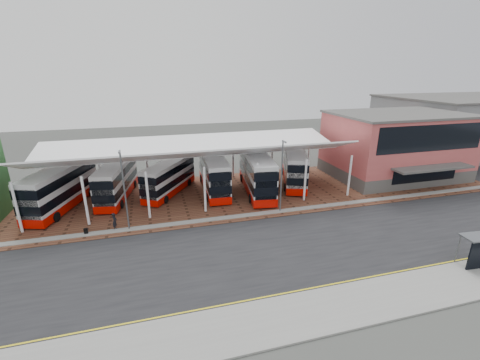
{
  "coord_description": "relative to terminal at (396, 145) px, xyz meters",
  "views": [
    {
      "loc": [
        -11.05,
        -23.98,
        14.98
      ],
      "look_at": [
        -1.98,
        8.64,
        3.32
      ],
      "focal_mm": 24.0,
      "sensor_mm": 36.0,
      "label": 1
    }
  ],
  "objects": [
    {
      "name": "north_kerb",
      "position": [
        -23.0,
        -7.72,
        -4.59
      ],
      "size": [
        120.0,
        0.8,
        0.14
      ],
      "primitive_type": "cube",
      "color": "gray",
      "rests_on": "ground"
    },
    {
      "name": "yellow_line_near",
      "position": [
        -23.0,
        -20.92,
        -4.63
      ],
      "size": [
        120.0,
        0.12,
        0.01
      ],
      "primitive_type": "cube",
      "color": "yellow",
      "rests_on": "road"
    },
    {
      "name": "bus_1",
      "position": [
        -38.63,
        1.5,
        -2.42
      ],
      "size": [
        4.37,
        10.93,
        4.39
      ],
      "rotation": [
        0.0,
        0.0,
        -0.19
      ],
      "color": "silver",
      "rests_on": "forecourt"
    },
    {
      "name": "forecourt",
      "position": [
        -21.0,
        -0.92,
        -4.63
      ],
      "size": [
        72.0,
        16.0,
        0.06
      ],
      "primitive_type": "cube",
      "color": "brown",
      "rests_on": "ground"
    },
    {
      "name": "bus_2",
      "position": [
        -32.39,
        1.38,
        -2.56
      ],
      "size": [
        7.24,
        9.63,
        4.1
      ],
      "rotation": [
        0.0,
        0.0,
        -0.56
      ],
      "color": "silver",
      "rests_on": "forecourt"
    },
    {
      "name": "ground",
      "position": [
        -23.0,
        -13.92,
        -4.66
      ],
      "size": [
        140.0,
        140.0,
        0.0
      ],
      "primitive_type": "plane",
      "color": "#3D403C"
    },
    {
      "name": "bus_0",
      "position": [
        -44.4,
        0.02,
        -2.26
      ],
      "size": [
        6.11,
        11.7,
        4.72
      ],
      "rotation": [
        0.0,
        0.0,
        -0.32
      ],
      "color": "silver",
      "rests_on": "forecourt"
    },
    {
      "name": "suitcase",
      "position": [
        -40.92,
        -7.57,
        -4.3
      ],
      "size": [
        0.35,
        0.25,
        0.6
      ],
      "primitive_type": "cube",
      "color": "black",
      "rests_on": "forecourt"
    },
    {
      "name": "terminal",
      "position": [
        0.0,
        0.0,
        0.0
      ],
      "size": [
        18.4,
        14.4,
        9.25
      ],
      "color": "#4F4E4B",
      "rests_on": "ground"
    },
    {
      "name": "lamp_east",
      "position": [
        -21.0,
        -7.65,
        -0.3
      ],
      "size": [
        0.16,
        0.9,
        8.07
      ],
      "color": "#565A5E",
      "rests_on": "ground"
    },
    {
      "name": "bus_3",
      "position": [
        -26.81,
        0.86,
        -2.29
      ],
      "size": [
        3.26,
        11.42,
        4.66
      ],
      "rotation": [
        0.0,
        0.0,
        -0.05
      ],
      "color": "silver",
      "rests_on": "forecourt"
    },
    {
      "name": "bus_4",
      "position": [
        -21.58,
        -0.93,
        -2.13
      ],
      "size": [
        4.42,
        12.31,
        4.96
      ],
      "rotation": [
        0.0,
        0.0,
        -0.14
      ],
      "color": "silver",
      "rests_on": "forecourt"
    },
    {
      "name": "road",
      "position": [
        -23.0,
        -14.92,
        -4.65
      ],
      "size": [
        120.0,
        14.0,
        0.02
      ],
      "primitive_type": "cube",
      "color": "black",
      "rests_on": "ground"
    },
    {
      "name": "yellow_line_far",
      "position": [
        -23.0,
        -20.62,
        -4.63
      ],
      "size": [
        120.0,
        0.12,
        0.01
      ],
      "primitive_type": "cube",
      "color": "yellow",
      "rests_on": "road"
    },
    {
      "name": "canopy",
      "position": [
        -29.0,
        0.01,
        1.14
      ],
      "size": [
        37.0,
        11.63,
        7.07
      ],
      "color": "white",
      "rests_on": "ground"
    },
    {
      "name": "pedestrian",
      "position": [
        -38.3,
        -7.26,
        -3.73
      ],
      "size": [
        0.5,
        0.68,
        1.73
      ],
      "primitive_type": "imported",
      "rotation": [
        0.0,
        0.0,
        1.44
      ],
      "color": "black",
      "rests_on": "forecourt"
    },
    {
      "name": "bus_5",
      "position": [
        -15.51,
        0.86,
        -2.28
      ],
      "size": [
        6.4,
        11.5,
        4.66
      ],
      "rotation": [
        0.0,
        0.0,
        -0.36
      ],
      "color": "silver",
      "rests_on": "forecourt"
    },
    {
      "name": "lamp_west",
      "position": [
        -37.0,
        -7.65,
        -0.3
      ],
      "size": [
        0.16,
        0.9,
        8.07
      ],
      "color": "#565A5E",
      "rests_on": "ground"
    },
    {
      "name": "sidewalk",
      "position": [
        -23.0,
        -22.92,
        -4.59
      ],
      "size": [
        120.0,
        4.0,
        0.14
      ],
      "primitive_type": "cube",
      "color": "gray",
      "rests_on": "ground"
    },
    {
      "name": "warehouse",
      "position": [
        25.0,
        10.08,
        0.5
      ],
      "size": [
        30.5,
        20.5,
        10.25
      ],
      "color": "slate",
      "rests_on": "ground"
    }
  ]
}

